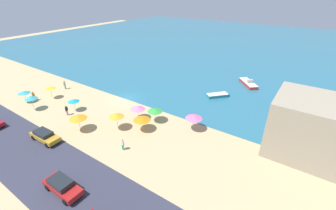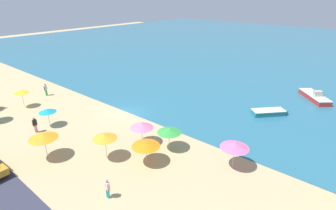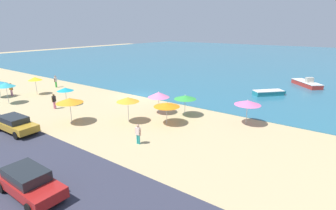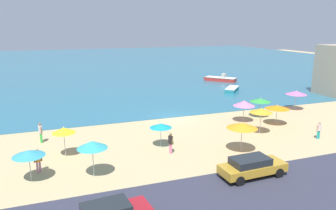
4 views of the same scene
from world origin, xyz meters
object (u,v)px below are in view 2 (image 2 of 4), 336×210
object	(u,v)px
beach_umbrella_9	(169,131)
bather_0	(46,89)
skiff_offshore	(269,112)
beach_umbrella_4	(43,136)
bather_1	(107,188)
skiff_nearshore	(314,97)
beach_umbrella_8	(146,144)
beach_umbrella_2	(21,91)
beach_umbrella_6	(47,111)
bather_2	(35,124)
beach_umbrella_5	(235,145)
beach_umbrella_1	(105,136)
beach_umbrella_3	(142,125)

from	to	relation	value
beach_umbrella_9	bather_0	size ratio (longest dim) A/B	1.26
bather_0	skiff_offshore	bearing A→B (deg)	26.96
beach_umbrella_4	bather_0	world-z (taller)	beach_umbrella_4
beach_umbrella_4	bather_1	size ratio (longest dim) A/B	1.55
beach_umbrella_9	skiff_nearshore	bearing A→B (deg)	71.49
beach_umbrella_8	beach_umbrella_9	xyz separation A→B (m)	(0.09, 2.96, 0.08)
beach_umbrella_2	bather_0	bearing A→B (deg)	114.68
bather_0	bather_1	size ratio (longest dim) A/B	1.11
beach_umbrella_4	skiff_offshore	size ratio (longest dim) A/B	0.64
beach_umbrella_8	bather_0	size ratio (longest dim) A/B	1.36
beach_umbrella_8	skiff_offshore	world-z (taller)	beach_umbrella_8
beach_umbrella_2	beach_umbrella_6	world-z (taller)	beach_umbrella_2
bather_2	skiff_offshore	size ratio (longest dim) A/B	0.43
beach_umbrella_5	bather_0	distance (m)	28.38
beach_umbrella_2	bather_0	size ratio (longest dim) A/B	1.35
beach_umbrella_8	skiff_nearshore	world-z (taller)	beach_umbrella_8
beach_umbrella_4	beach_umbrella_6	bearing A→B (deg)	150.34
beach_umbrella_4	beach_umbrella_9	world-z (taller)	beach_umbrella_4
beach_umbrella_1	beach_umbrella_9	distance (m)	5.74
beach_umbrella_1	skiff_nearshore	size ratio (longest dim) A/B	0.47
beach_umbrella_3	beach_umbrella_9	size ratio (longest dim) A/B	1.04
bather_0	skiff_nearshore	world-z (taller)	bather_0
bather_2	skiff_nearshore	bearing A→B (deg)	54.80
beach_umbrella_1	beach_umbrella_3	xyz separation A→B (m)	(0.63, 3.81, -0.23)
beach_umbrella_8	bather_0	bearing A→B (deg)	173.39
beach_umbrella_2	bather_0	world-z (taller)	beach_umbrella_2
beach_umbrella_3	beach_umbrella_4	xyz separation A→B (m)	(-4.77, -7.13, 0.21)
beach_umbrella_1	beach_umbrella_6	bearing A→B (deg)	-179.42
beach_umbrella_5	bather_0	bearing A→B (deg)	-176.73
beach_umbrella_2	beach_umbrella_8	bearing A→B (deg)	3.61
beach_umbrella_6	bather_1	size ratio (longest dim) A/B	1.31
beach_umbrella_6	beach_umbrella_9	world-z (taller)	beach_umbrella_9
beach_umbrella_2	beach_umbrella_9	xyz separation A→B (m)	(20.65, 4.25, -0.18)
beach_umbrella_3	skiff_offshore	size ratio (longest dim) A/B	0.60
beach_umbrella_6	beach_umbrella_8	world-z (taller)	beach_umbrella_8
beach_umbrella_3	bather_2	size ratio (longest dim) A/B	1.38
beach_umbrella_5	bather_2	xyz separation A→B (m)	(-18.70, -7.69, -1.14)
bather_0	beach_umbrella_6	bearing A→B (deg)	-25.34
beach_umbrella_2	beach_umbrella_9	world-z (taller)	beach_umbrella_2
bather_1	beach_umbrella_1	bearing A→B (deg)	142.75
bather_2	bather_0	bearing A→B (deg)	147.73
skiff_offshore	skiff_nearshore	bearing A→B (deg)	71.65
beach_umbrella_4	beach_umbrella_9	distance (m)	10.92
beach_umbrella_4	beach_umbrella_6	xyz separation A→B (m)	(-5.66, 3.22, -0.35)
beach_umbrella_6	skiff_nearshore	distance (m)	34.05
beach_umbrella_4	beach_umbrella_5	xyz separation A→B (m)	(13.29, 9.27, -0.10)
beach_umbrella_3	beach_umbrella_4	distance (m)	8.58
beach_umbrella_8	skiff_nearshore	distance (m)	26.43
skiff_nearshore	skiff_offshore	xyz separation A→B (m)	(-2.98, -9.00, -0.07)
beach_umbrella_3	beach_umbrella_8	distance (m)	3.28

